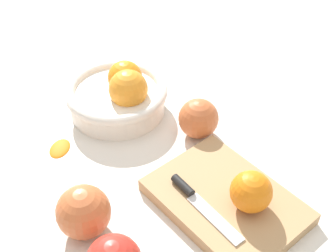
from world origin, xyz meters
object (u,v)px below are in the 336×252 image
cutting_board (226,202)px  apple_front_right_2 (83,212)px  orange_on_board (251,192)px  knife (196,199)px  apple_back_center (198,118)px  bowl (119,94)px

cutting_board → apple_front_right_2: (-0.10, -0.20, 0.03)m
cutting_board → orange_on_board: (0.03, 0.02, 0.04)m
knife → orange_on_board: bearing=45.8°
apple_back_center → orange_on_board: bearing=-18.4°
cutting_board → knife: (-0.02, -0.04, 0.02)m
apple_back_center → apple_front_right_2: 0.29m
bowl → apple_front_right_2: bearing=-44.0°
bowl → orange_on_board: bowl is taller
cutting_board → apple_back_center: bearing=153.4°
orange_on_board → apple_back_center: bearing=161.6°
bowl → knife: bowl is taller
cutting_board → knife: bearing=-118.2°
orange_on_board → apple_front_right_2: 0.25m
bowl → apple_back_center: (0.15, 0.08, -0.00)m
orange_on_board → cutting_board: bearing=-155.7°
orange_on_board → apple_back_center: orange_on_board is taller
apple_back_center → knife: bearing=-42.1°
orange_on_board → knife: 0.09m
bowl → orange_on_board: (0.35, 0.01, 0.02)m
orange_on_board → knife: bearing=-134.2°
bowl → knife: bearing=-9.3°
orange_on_board → apple_back_center: (-0.19, 0.06, -0.02)m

